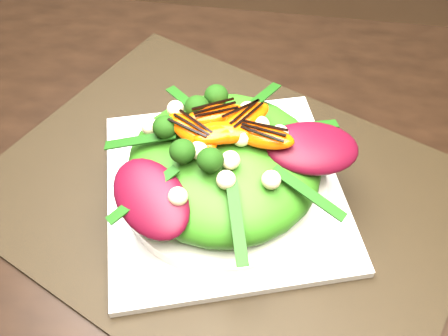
# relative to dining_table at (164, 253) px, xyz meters

# --- Properties ---
(dining_table) EXTENTS (1.60, 0.90, 0.75)m
(dining_table) POSITION_rel_dining_table_xyz_m (0.00, 0.00, 0.00)
(dining_table) COLOR black
(dining_table) RESTS_ON floor
(placemat) EXTENTS (0.63, 0.57, 0.00)m
(placemat) POSITION_rel_dining_table_xyz_m (0.05, 0.08, 0.02)
(placemat) COLOR black
(placemat) RESTS_ON dining_table
(plate_base) EXTENTS (0.32, 0.32, 0.01)m
(plate_base) POSITION_rel_dining_table_xyz_m (0.05, 0.08, 0.03)
(plate_base) COLOR silver
(plate_base) RESTS_ON placemat
(salad_bowl) EXTENTS (0.29, 0.29, 0.02)m
(salad_bowl) POSITION_rel_dining_table_xyz_m (0.05, 0.08, 0.04)
(salad_bowl) COLOR white
(salad_bowl) RESTS_ON plate_base
(lettuce_mound) EXTENTS (0.25, 0.25, 0.07)m
(lettuce_mound) POSITION_rel_dining_table_xyz_m (0.05, 0.08, 0.07)
(lettuce_mound) COLOR #317014
(lettuce_mound) RESTS_ON salad_bowl
(radicchio_leaf) EXTENTS (0.11, 0.08, 0.02)m
(radicchio_leaf) POSITION_rel_dining_table_xyz_m (0.14, 0.09, 0.10)
(radicchio_leaf) COLOR #410614
(radicchio_leaf) RESTS_ON lettuce_mound
(orange_segment) EXTENTS (0.07, 0.04, 0.02)m
(orange_segment) POSITION_rel_dining_table_xyz_m (0.04, 0.09, 0.12)
(orange_segment) COLOR #E53E03
(orange_segment) RESTS_ON lettuce_mound
(broccoli_floret) EXTENTS (0.04, 0.04, 0.04)m
(broccoli_floret) POSITION_rel_dining_table_xyz_m (-0.02, 0.12, 0.11)
(broccoli_floret) COLOR black
(broccoli_floret) RESTS_ON lettuce_mound
(macadamia_nut) EXTENTS (0.02, 0.02, 0.02)m
(macadamia_nut) POSITION_rel_dining_table_xyz_m (0.08, 0.04, 0.11)
(macadamia_nut) COLOR #F4EBAC
(macadamia_nut) RESTS_ON lettuce_mound
(balsamic_drizzle) EXTENTS (0.04, 0.02, 0.00)m
(balsamic_drizzle) POSITION_rel_dining_table_xyz_m (0.04, 0.09, 0.12)
(balsamic_drizzle) COLOR black
(balsamic_drizzle) RESTS_ON orange_segment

